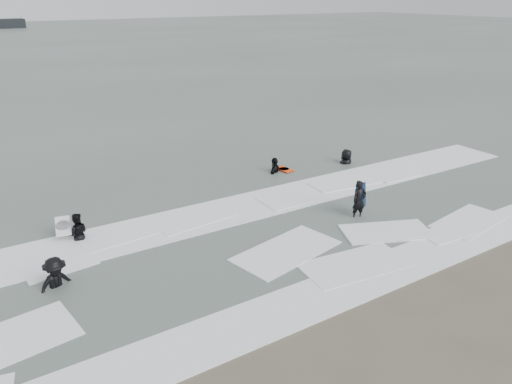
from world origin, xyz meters
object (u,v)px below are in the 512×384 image
surfer_right_near (275,173)px  surfer_centre (358,219)px  surfer_breaker (58,288)px  surfer_wading (79,240)px  surfer_right_far (346,164)px

surfer_right_near → surfer_centre: bearing=54.6°
surfer_breaker → surfer_right_near: (11.21, 5.13, 0.00)m
surfer_right_near → surfer_wading: bearing=-20.6°
surfer_centre → surfer_breaker: size_ratio=0.84×
surfer_breaker → surfer_right_far: surfer_right_far is taller
surfer_right_near → surfer_breaker: bearing=-8.9°
surfer_centre → surfer_right_far: (4.05, 5.30, 0.00)m
surfer_wading → surfer_right_far: 13.85m
surfer_centre → surfer_right_near: (0.20, 6.12, 0.00)m
surfer_wading → surfer_breaker: bearing=77.3°
surfer_wading → surfer_breaker: (-1.29, -2.85, 0.00)m
surfer_centre → surfer_right_near: 6.12m
surfer_wading → surfer_right_far: bearing=-162.3°
surfer_wading → surfer_right_near: (9.92, 2.28, 0.00)m
surfer_breaker → surfer_right_near: 12.33m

